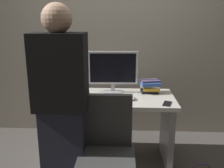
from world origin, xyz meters
TOP-DOWN VIEW (x-y plane):
  - ground_plane at (0.00, 0.00)m, footprint 9.00×9.00m
  - wall_back at (0.00, 0.78)m, footprint 6.40×0.10m
  - desk at (0.00, 0.00)m, footprint 1.30×0.64m
  - office_chair at (-0.01, -0.74)m, footprint 0.52×0.52m
  - person_at_desk at (-0.36, -0.71)m, footprint 0.40×0.24m
  - monitor at (0.00, 0.16)m, footprint 0.54×0.15m
  - keyboard at (-0.06, -0.10)m, footprint 0.44×0.15m
  - mouse at (0.21, -0.10)m, footprint 0.06×0.10m
  - cup_near_keyboard at (-0.35, -0.11)m, footprint 0.08×0.08m
  - cup_by_monitor at (-0.39, 0.14)m, footprint 0.07×0.07m
  - book_stack at (0.41, 0.16)m, footprint 0.23×0.19m
  - cell_phone at (0.54, -0.21)m, footprint 0.11×0.16m

SIDE VIEW (x-z plane):
  - ground_plane at x=0.00m, z-range 0.00..0.00m
  - office_chair at x=-0.01m, z-range -0.04..0.90m
  - desk at x=0.00m, z-range 0.13..0.86m
  - cell_phone at x=0.54m, z-range 0.73..0.74m
  - keyboard at x=-0.06m, z-range 0.73..0.75m
  - mouse at x=0.21m, z-range 0.73..0.76m
  - cup_by_monitor at x=-0.39m, z-range 0.73..0.81m
  - cup_near_keyboard at x=-0.35m, z-range 0.73..0.82m
  - book_stack at x=0.41m, z-range 0.73..0.87m
  - person_at_desk at x=-0.36m, z-range 0.02..1.66m
  - monitor at x=0.00m, z-range 0.76..1.21m
  - wall_back at x=0.00m, z-range 0.00..3.00m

